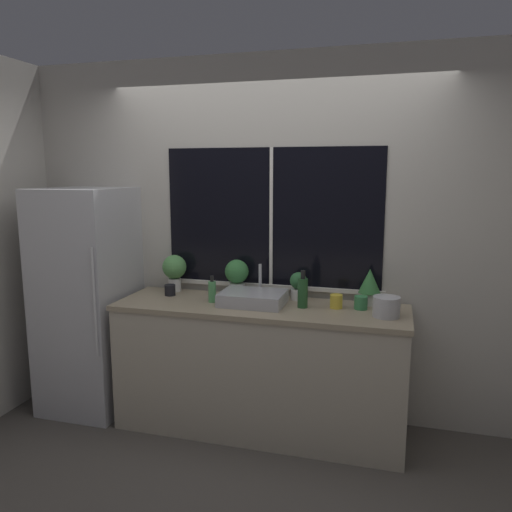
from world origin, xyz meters
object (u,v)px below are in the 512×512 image
(mug_green, at_px, (361,303))
(kettle, at_px, (386,306))
(potted_plant_far_right, at_px, (370,285))
(sink, at_px, (253,298))
(mug_yellow, at_px, (336,301))
(bottle_tall, at_px, (303,292))
(potted_plant_center_right, at_px, (298,285))
(potted_plant_center_left, at_px, (237,275))
(mug_black, at_px, (170,290))
(soap_bottle, at_px, (212,291))
(potted_plant_far_left, at_px, (174,269))
(refrigerator, at_px, (88,300))

(mug_green, height_order, kettle, kettle)
(potted_plant_far_right, distance_m, kettle, 0.31)
(sink, relative_size, mug_yellow, 4.74)
(bottle_tall, xyz_separation_m, mug_green, (0.39, 0.06, -0.06))
(potted_plant_center_right, bearing_deg, potted_plant_center_left, 180.00)
(sink, height_order, potted_plant_far_right, potted_plant_far_right)
(potted_plant_far_right, height_order, mug_black, potted_plant_far_right)
(potted_plant_center_left, relative_size, kettle, 1.57)
(sink, distance_m, potted_plant_center_left, 0.30)
(mug_yellow, height_order, mug_green, mug_yellow)
(soap_bottle, bearing_deg, potted_plant_far_left, 149.68)
(potted_plant_center_right, height_order, mug_black, potted_plant_center_right)
(potted_plant_center_right, xyz_separation_m, mug_green, (0.46, -0.13, -0.06))
(potted_plant_far_right, bearing_deg, soap_bottle, -167.89)
(soap_bottle, xyz_separation_m, kettle, (1.21, -0.04, -0.01))
(refrigerator, height_order, mug_yellow, refrigerator)
(potted_plant_far_left, distance_m, potted_plant_center_left, 0.51)
(refrigerator, height_order, soap_bottle, refrigerator)
(mug_green, distance_m, kettle, 0.22)
(refrigerator, distance_m, sink, 1.34)
(potted_plant_far_left, height_order, mug_yellow, potted_plant_far_left)
(mug_yellow, relative_size, mug_green, 1.04)
(mug_black, bearing_deg, potted_plant_far_right, 5.26)
(sink, distance_m, potted_plant_center_right, 0.36)
(bottle_tall, bearing_deg, potted_plant_far_right, 24.41)
(potted_plant_center_left, bearing_deg, potted_plant_far_right, 0.00)
(sink, xyz_separation_m, potted_plant_center_left, (-0.19, 0.21, 0.11))
(bottle_tall, distance_m, mug_yellow, 0.24)
(potted_plant_center_left, height_order, bottle_tall, potted_plant_center_left)
(potted_plant_far_left, xyz_separation_m, mug_yellow, (1.28, -0.15, -0.13))
(refrigerator, height_order, potted_plant_center_right, refrigerator)
(mug_black, bearing_deg, potted_plant_center_right, 8.01)
(potted_plant_far_left, distance_m, mug_green, 1.45)
(potted_plant_center_left, distance_m, potted_plant_center_right, 0.47)
(potted_plant_center_right, bearing_deg, refrigerator, -172.53)
(potted_plant_center_right, distance_m, potted_plant_far_right, 0.51)
(mug_green, relative_size, mug_black, 1.09)
(sink, bearing_deg, mug_green, 5.80)
(refrigerator, height_order, sink, refrigerator)
(refrigerator, bearing_deg, sink, 0.13)
(potted_plant_far_right, bearing_deg, potted_plant_center_right, 180.00)
(mug_yellow, distance_m, mug_black, 1.25)
(potted_plant_center_left, bearing_deg, mug_black, -164.54)
(potted_plant_far_left, xyz_separation_m, soap_bottle, (0.40, -0.23, -0.10))
(potted_plant_center_left, relative_size, bottle_tall, 1.06)
(potted_plant_center_left, bearing_deg, bottle_tall, -20.19)
(potted_plant_center_left, height_order, mug_yellow, potted_plant_center_left)
(potted_plant_far_right, bearing_deg, refrigerator, -174.30)
(potted_plant_center_right, xyz_separation_m, soap_bottle, (-0.58, -0.23, -0.03))
(bottle_tall, height_order, kettle, bottle_tall)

